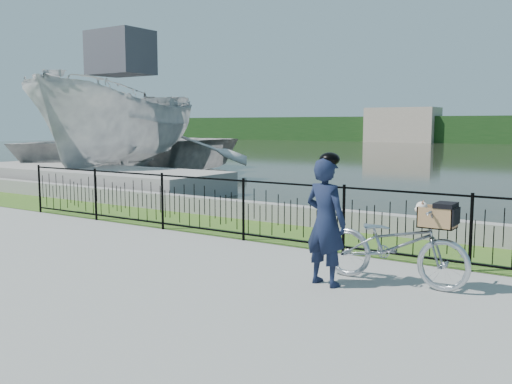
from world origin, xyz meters
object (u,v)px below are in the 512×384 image
Objects in this scene: bicycle_rig at (395,244)px; boat_near at (123,128)px; cyclist at (326,220)px; boat_far at (126,147)px; dock at (87,179)px.

boat_near reaches higher than bicycle_rig.
boat_near is at bearing 146.62° from cyclist.
boat_far is (-16.01, 10.37, 0.60)m from bicycle_rig.
boat_far reaches higher than cyclist.
boat_far is (-2.53, 2.56, -0.84)m from boat_near.
boat_far is at bearing 147.06° from bicycle_rig.
dock is 5.68× the size of cyclist.
boat_near reaches higher than boat_far.
boat_far is at bearing 144.36° from cyclist.
cyclist is (-0.74, -0.57, 0.33)m from bicycle_rig.
dock is 13.32m from bicycle_rig.
cyclist reaches higher than dock.
boat_near is at bearing 149.89° from bicycle_rig.
boat_far is at bearing 134.74° from boat_near.
cyclist is at bearing -26.13° from dock.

